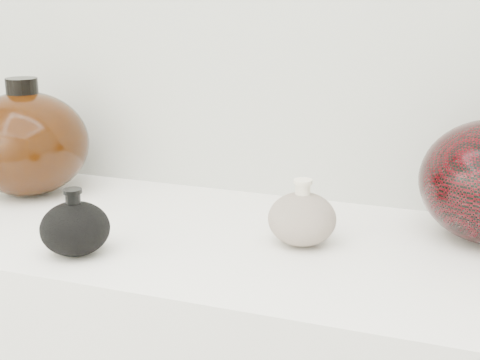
% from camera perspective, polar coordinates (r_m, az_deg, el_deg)
% --- Properties ---
extents(black_gourd_vase, '(0.14, 0.14, 0.11)m').
position_cam_1_polar(black_gourd_vase, '(1.07, -13.89, -3.99)').
color(black_gourd_vase, black).
rests_on(black_gourd_vase, display_counter).
extents(cream_gourd_vase, '(0.14, 0.14, 0.11)m').
position_cam_1_polar(cream_gourd_vase, '(1.08, 5.31, -3.27)').
color(cream_gourd_vase, beige).
rests_on(cream_gourd_vase, display_counter).
extents(left_round_pot, '(0.32, 0.32, 0.23)m').
position_cam_1_polar(left_round_pot, '(1.40, -17.73, 3.03)').
color(left_round_pot, black).
rests_on(left_round_pot, display_counter).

